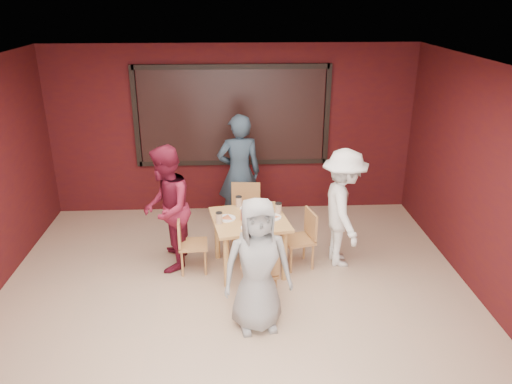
{
  "coord_description": "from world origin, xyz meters",
  "views": [
    {
      "loc": [
        -0.02,
        -4.55,
        3.53
      ],
      "look_at": [
        0.29,
        1.42,
        1.13
      ],
      "focal_mm": 35.0,
      "sensor_mm": 36.0,
      "label": 1
    }
  ],
  "objects_px": {
    "chair_front": "(261,271)",
    "diner_left": "(166,209)",
    "chair_back": "(245,210)",
    "diner_right": "(343,208)",
    "chair_left": "(188,241)",
    "diner_back": "(239,173)",
    "chair_right": "(303,235)",
    "diner_front": "(257,265)",
    "dining_table": "(249,224)"
  },
  "relations": [
    {
      "from": "chair_back",
      "to": "diner_right",
      "type": "height_order",
      "value": "diner_right"
    },
    {
      "from": "chair_left",
      "to": "diner_front",
      "type": "relative_size",
      "value": 0.5
    },
    {
      "from": "chair_front",
      "to": "diner_back",
      "type": "bearing_deg",
      "value": 95.73
    },
    {
      "from": "chair_back",
      "to": "diner_left",
      "type": "distance_m",
      "value": 1.34
    },
    {
      "from": "dining_table",
      "to": "diner_back",
      "type": "distance_m",
      "value": 1.31
    },
    {
      "from": "chair_right",
      "to": "diner_left",
      "type": "xyz_separation_m",
      "value": [
        -1.83,
        0.08,
        0.4
      ]
    },
    {
      "from": "chair_front",
      "to": "chair_right",
      "type": "height_order",
      "value": "chair_right"
    },
    {
      "from": "chair_left",
      "to": "dining_table",
      "type": "bearing_deg",
      "value": 0.77
    },
    {
      "from": "chair_back",
      "to": "diner_left",
      "type": "relative_size",
      "value": 0.52
    },
    {
      "from": "chair_left",
      "to": "chair_front",
      "type": "bearing_deg",
      "value": -41.75
    },
    {
      "from": "dining_table",
      "to": "chair_front",
      "type": "xyz_separation_m",
      "value": [
        0.1,
        -0.84,
        -0.21
      ]
    },
    {
      "from": "chair_back",
      "to": "diner_back",
      "type": "bearing_deg",
      "value": 100.54
    },
    {
      "from": "diner_back",
      "to": "chair_back",
      "type": "bearing_deg",
      "value": 93.08
    },
    {
      "from": "diner_front",
      "to": "chair_left",
      "type": "bearing_deg",
      "value": 115.9
    },
    {
      "from": "chair_back",
      "to": "chair_left",
      "type": "xyz_separation_m",
      "value": [
        -0.8,
        -0.86,
        -0.06
      ]
    },
    {
      "from": "chair_back",
      "to": "chair_right",
      "type": "bearing_deg",
      "value": -46.28
    },
    {
      "from": "dining_table",
      "to": "diner_front",
      "type": "height_order",
      "value": "diner_front"
    },
    {
      "from": "chair_right",
      "to": "diner_left",
      "type": "relative_size",
      "value": 0.47
    },
    {
      "from": "diner_front",
      "to": "diner_left",
      "type": "xyz_separation_m",
      "value": [
        -1.14,
        1.4,
        0.08
      ]
    },
    {
      "from": "diner_front",
      "to": "chair_back",
      "type": "bearing_deg",
      "value": 83.3
    },
    {
      "from": "chair_right",
      "to": "diner_right",
      "type": "relative_size",
      "value": 0.49
    },
    {
      "from": "dining_table",
      "to": "diner_right",
      "type": "distance_m",
      "value": 1.28
    },
    {
      "from": "chair_back",
      "to": "diner_front",
      "type": "height_order",
      "value": "diner_front"
    },
    {
      "from": "dining_table",
      "to": "chair_left",
      "type": "height_order",
      "value": "dining_table"
    },
    {
      "from": "chair_left",
      "to": "chair_right",
      "type": "bearing_deg",
      "value": 2.37
    },
    {
      "from": "chair_back",
      "to": "chair_left",
      "type": "distance_m",
      "value": 1.17
    },
    {
      "from": "chair_front",
      "to": "diner_left",
      "type": "relative_size",
      "value": 0.47
    },
    {
      "from": "diner_back",
      "to": "diner_right",
      "type": "height_order",
      "value": "diner_back"
    },
    {
      "from": "chair_back",
      "to": "diner_right",
      "type": "bearing_deg",
      "value": -29.73
    },
    {
      "from": "chair_front",
      "to": "diner_front",
      "type": "bearing_deg",
      "value": -98.73
    },
    {
      "from": "chair_front",
      "to": "diner_right",
      "type": "height_order",
      "value": "diner_right"
    },
    {
      "from": "diner_back",
      "to": "diner_left",
      "type": "height_order",
      "value": "diner_back"
    },
    {
      "from": "chair_right",
      "to": "chair_front",
      "type": "bearing_deg",
      "value": -125.07
    },
    {
      "from": "dining_table",
      "to": "diner_back",
      "type": "relative_size",
      "value": 0.6
    },
    {
      "from": "chair_left",
      "to": "chair_right",
      "type": "relative_size",
      "value": 0.97
    },
    {
      "from": "chair_left",
      "to": "diner_right",
      "type": "bearing_deg",
      "value": 3.21
    },
    {
      "from": "dining_table",
      "to": "diner_back",
      "type": "xyz_separation_m",
      "value": [
        -0.11,
        1.28,
        0.27
      ]
    },
    {
      "from": "diner_front",
      "to": "diner_right",
      "type": "relative_size",
      "value": 0.95
    },
    {
      "from": "chair_left",
      "to": "diner_front",
      "type": "xyz_separation_m",
      "value": [
        0.86,
        -1.26,
        0.34
      ]
    },
    {
      "from": "dining_table",
      "to": "chair_back",
      "type": "distance_m",
      "value": 0.86
    },
    {
      "from": "diner_left",
      "to": "diner_right",
      "type": "bearing_deg",
      "value": 89.5
    },
    {
      "from": "chair_front",
      "to": "diner_right",
      "type": "xyz_separation_m",
      "value": [
        1.16,
        0.95,
        0.37
      ]
    },
    {
      "from": "chair_right",
      "to": "diner_back",
      "type": "xyz_separation_m",
      "value": [
        -0.84,
        1.22,
        0.48
      ]
    },
    {
      "from": "diner_front",
      "to": "diner_left",
      "type": "bearing_deg",
      "value": 120.62
    },
    {
      "from": "diner_left",
      "to": "diner_front",
      "type": "bearing_deg",
      "value": 39.19
    },
    {
      "from": "chair_front",
      "to": "diner_right",
      "type": "bearing_deg",
      "value": 39.09
    },
    {
      "from": "diner_back",
      "to": "diner_right",
      "type": "bearing_deg",
      "value": 132.18
    },
    {
      "from": "chair_front",
      "to": "diner_front",
      "type": "xyz_separation_m",
      "value": [
        -0.07,
        -0.43,
        0.33
      ]
    },
    {
      "from": "chair_front",
      "to": "chair_back",
      "type": "xyz_separation_m",
      "value": [
        -0.13,
        1.69,
        0.05
      ]
    },
    {
      "from": "chair_back",
      "to": "chair_left",
      "type": "bearing_deg",
      "value": -132.84
    }
  ]
}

